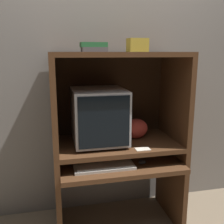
# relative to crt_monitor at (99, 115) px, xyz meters

# --- Properties ---
(wall_back) EXTENTS (6.00, 0.06, 2.60)m
(wall_back) POSITION_rel_crt_monitor_xyz_m (0.15, 0.33, 0.33)
(wall_back) COLOR gray
(wall_back) RESTS_ON ground_plane
(desk_base) EXTENTS (1.03, 0.65, 0.62)m
(desk_base) POSITION_rel_crt_monitor_xyz_m (0.15, -0.07, -0.58)
(desk_base) COLOR #4C2D19
(desk_base) RESTS_ON ground_plane
(desk_monitor_shelf) EXTENTS (1.03, 0.57, 0.13)m
(desk_monitor_shelf) POSITION_rel_crt_monitor_xyz_m (0.15, -0.01, -0.26)
(desk_monitor_shelf) COLOR #4C2D19
(desk_monitor_shelf) RESTS_ON desk_base
(hutch_upper) EXTENTS (1.03, 0.57, 0.72)m
(hutch_upper) POSITION_rel_crt_monitor_xyz_m (0.15, 0.02, 0.24)
(hutch_upper) COLOR #4C2D19
(hutch_upper) RESTS_ON desk_monitor_shelf
(crt_monitor) EXTENTS (0.41, 0.47, 0.44)m
(crt_monitor) POSITION_rel_crt_monitor_xyz_m (0.00, 0.00, 0.00)
(crt_monitor) COLOR #B2B2B7
(crt_monitor) RESTS_ON desk_monitor_shelf
(keyboard) EXTENTS (0.46, 0.16, 0.03)m
(keyboard) POSITION_rel_crt_monitor_xyz_m (0.00, -0.21, -0.35)
(keyboard) COLOR beige
(keyboard) RESTS_ON desk_base
(mouse) EXTENTS (0.06, 0.04, 0.03)m
(mouse) POSITION_rel_crt_monitor_xyz_m (0.31, -0.20, -0.34)
(mouse) COLOR #28282B
(mouse) RESTS_ON desk_base
(snack_bag) EXTENTS (0.21, 0.15, 0.17)m
(snack_bag) POSITION_rel_crt_monitor_xyz_m (0.32, 0.04, -0.14)
(snack_bag) COLOR #BC382D
(snack_bag) RESTS_ON desk_monitor_shelf
(book_stack) EXTENTS (0.20, 0.14, 0.07)m
(book_stack) POSITION_rel_crt_monitor_xyz_m (-0.03, 0.04, 0.53)
(book_stack) COLOR #4C4C51
(book_stack) RESTS_ON hutch_upper
(paper_card) EXTENTS (0.11, 0.07, 0.00)m
(paper_card) POSITION_rel_crt_monitor_xyz_m (0.30, -0.23, -0.22)
(paper_card) COLOR beige
(paper_card) RESTS_ON desk_monitor_shelf
(storage_box) EXTENTS (0.15, 0.13, 0.11)m
(storage_box) POSITION_rel_crt_monitor_xyz_m (0.32, 0.04, 0.55)
(storage_box) COLOR gold
(storage_box) RESTS_ON hutch_upper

